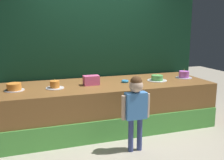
{
  "coord_description": "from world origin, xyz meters",
  "views": [
    {
      "loc": [
        -1.29,
        -3.47,
        1.7
      ],
      "look_at": [
        -0.01,
        0.36,
        0.87
      ],
      "focal_mm": 41.47,
      "sensor_mm": 36.0,
      "label": 1
    }
  ],
  "objects_px": {
    "donut": "(125,81)",
    "cake_center_right": "(157,78)",
    "cake_far_right": "(184,75)",
    "child_figure": "(136,103)",
    "pink_box": "(91,80)",
    "cake_far_left": "(14,87)",
    "cake_center_left": "(55,85)"
  },
  "relations": [
    {
      "from": "pink_box",
      "to": "cake_center_right",
      "type": "distance_m",
      "value": 1.19
    },
    {
      "from": "pink_box",
      "to": "cake_far_right",
      "type": "relative_size",
      "value": 0.83
    },
    {
      "from": "donut",
      "to": "cake_far_right",
      "type": "relative_size",
      "value": 0.41
    },
    {
      "from": "child_figure",
      "to": "donut",
      "type": "bearing_deg",
      "value": 77.21
    },
    {
      "from": "cake_far_left",
      "to": "cake_far_right",
      "type": "distance_m",
      "value": 2.97
    },
    {
      "from": "child_figure",
      "to": "cake_center_right",
      "type": "relative_size",
      "value": 3.08
    },
    {
      "from": "pink_box",
      "to": "cake_far_right",
      "type": "bearing_deg",
      "value": 0.87
    },
    {
      "from": "cake_far_left",
      "to": "cake_center_left",
      "type": "height_order",
      "value": "cake_center_left"
    },
    {
      "from": "cake_far_left",
      "to": "cake_center_right",
      "type": "distance_m",
      "value": 2.38
    },
    {
      "from": "child_figure",
      "to": "pink_box",
      "type": "distance_m",
      "value": 1.04
    },
    {
      "from": "child_figure",
      "to": "donut",
      "type": "relative_size",
      "value": 8.57
    },
    {
      "from": "cake_center_left",
      "to": "child_figure",
      "type": "bearing_deg",
      "value": -43.01
    },
    {
      "from": "donut",
      "to": "cake_center_left",
      "type": "bearing_deg",
      "value": -177.43
    },
    {
      "from": "donut",
      "to": "cake_center_right",
      "type": "xyz_separation_m",
      "value": [
        0.59,
        -0.04,
        0.02
      ]
    },
    {
      "from": "pink_box",
      "to": "cake_center_right",
      "type": "height_order",
      "value": "pink_box"
    },
    {
      "from": "cake_far_right",
      "to": "donut",
      "type": "bearing_deg",
      "value": -178.62
    },
    {
      "from": "child_figure",
      "to": "cake_center_right",
      "type": "xyz_separation_m",
      "value": [
        0.81,
        0.92,
        0.12
      ]
    },
    {
      "from": "cake_far_left",
      "to": "cake_center_left",
      "type": "bearing_deg",
      "value": -4.23
    },
    {
      "from": "donut",
      "to": "cake_center_left",
      "type": "relative_size",
      "value": 0.44
    },
    {
      "from": "cake_center_left",
      "to": "cake_far_right",
      "type": "xyz_separation_m",
      "value": [
        2.38,
        0.08,
        0.01
      ]
    },
    {
      "from": "cake_center_right",
      "to": "cake_far_right",
      "type": "height_order",
      "value": "cake_far_right"
    },
    {
      "from": "child_figure",
      "to": "cake_far_left",
      "type": "xyz_separation_m",
      "value": [
        -1.57,
        0.95,
        0.13
      ]
    },
    {
      "from": "cake_far_left",
      "to": "child_figure",
      "type": "bearing_deg",
      "value": -31.24
    },
    {
      "from": "donut",
      "to": "cake_center_right",
      "type": "distance_m",
      "value": 0.6
    },
    {
      "from": "donut",
      "to": "cake_center_right",
      "type": "height_order",
      "value": "cake_center_right"
    },
    {
      "from": "donut",
      "to": "child_figure",
      "type": "bearing_deg",
      "value": -102.79
    },
    {
      "from": "cake_far_left",
      "to": "cake_center_right",
      "type": "relative_size",
      "value": 0.85
    },
    {
      "from": "cake_far_left",
      "to": "cake_center_right",
      "type": "xyz_separation_m",
      "value": [
        2.38,
        -0.03,
        -0.01
      ]
    },
    {
      "from": "pink_box",
      "to": "cake_far_right",
      "type": "distance_m",
      "value": 1.78
    },
    {
      "from": "pink_box",
      "to": "donut",
      "type": "height_order",
      "value": "pink_box"
    },
    {
      "from": "cake_center_left",
      "to": "cake_far_right",
      "type": "relative_size",
      "value": 0.93
    },
    {
      "from": "child_figure",
      "to": "cake_center_left",
      "type": "height_order",
      "value": "child_figure"
    }
  ]
}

